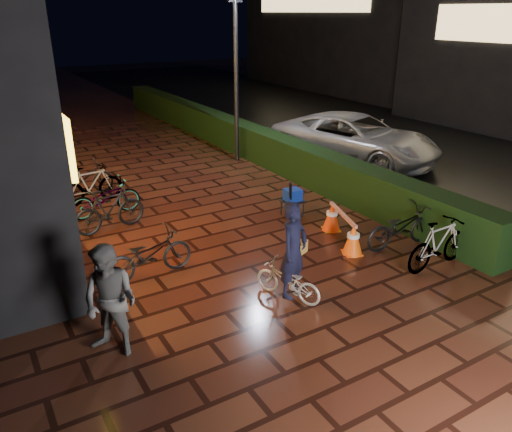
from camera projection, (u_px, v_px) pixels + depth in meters
ground at (293, 272)px, 9.09m from camera, size 80.00×80.00×0.00m
asphalt_road at (423, 148)px, 17.33m from camera, size 11.00×60.00×0.01m
hedge at (238, 136)px, 16.82m from camera, size 0.70×20.00×1.00m
bystander_person at (110, 301)px, 6.65m from camera, size 0.98×1.00×1.62m
van at (355, 139)px, 15.49m from camera, size 4.02×5.76×1.46m
lamp_post_hedge at (236, 72)px, 14.85m from camera, size 0.47×0.14×4.97m
lamp_post_sf at (31, 59)px, 13.87m from camera, size 0.55×0.21×5.77m
cyclist at (291, 265)px, 7.99m from camera, size 0.88×1.26×1.72m
traffic_barrier at (342, 227)px, 10.18m from camera, size 0.80×1.54×0.63m
cart_assembly at (292, 196)px, 11.39m from camera, size 0.55×0.51×0.94m
parked_bikes_storefront at (104, 202)px, 11.14m from camera, size 1.78×5.62×0.95m
parked_bikes_hedge at (417, 234)px, 9.53m from camera, size 1.70×1.58×0.95m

